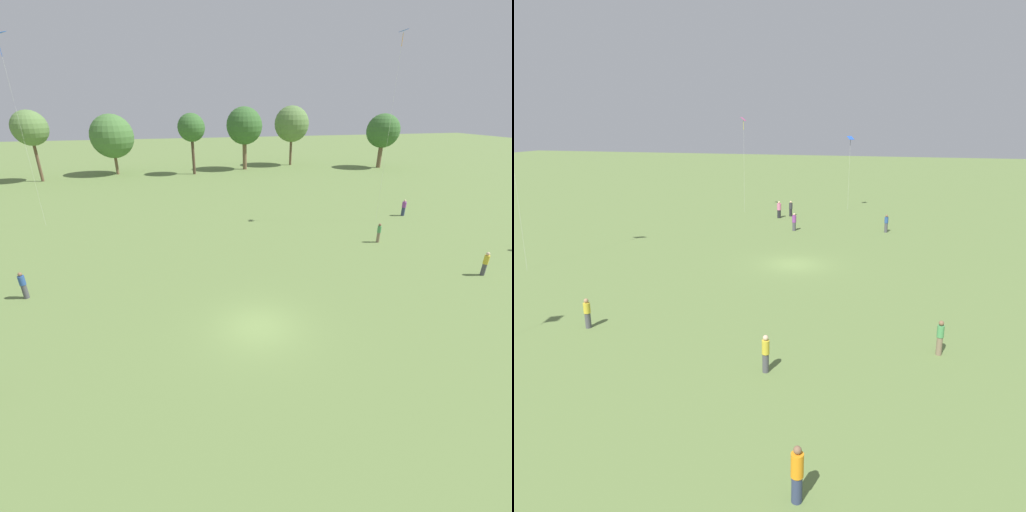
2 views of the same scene
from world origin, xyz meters
TOP-DOWN VIEW (x-y plane):
  - ground_plane at (0.00, 0.00)m, footprint 240.00×240.00m
  - person_0 at (13.06, 9.69)m, footprint 0.43×0.43m
  - person_2 at (-11.66, -2.53)m, footprint 0.43×0.43m
  - person_3 at (16.72, 2.32)m, footprint 0.45×0.45m
  - person_4 at (23.86, 5.20)m, footprint 0.43×0.43m
  - person_5 at (-19.08, -4.52)m, footprint 0.55×0.55m
  - person_6 at (-13.20, 6.29)m, footprint 0.45×0.45m
  - person_7 at (14.49, -7.98)m, footprint 0.45×0.45m
  - person_8 at (-17.74, -5.55)m, footprint 0.64×0.64m
  - kite_3 at (-24.75, 1.31)m, footprint 0.92×0.92m
  - kite_4 at (-20.40, -10.44)m, footprint 0.68×0.56m

SIDE VIEW (x-z plane):
  - ground_plane at x=0.00m, z-range 0.00..0.00m
  - person_7 at x=14.49m, z-range 0.00..1.63m
  - person_0 at x=13.06m, z-range 0.02..1.72m
  - person_5 at x=-19.08m, z-range -0.01..1.75m
  - person_2 at x=-11.66m, z-range -0.01..1.75m
  - person_6 at x=-13.20m, z-range 0.00..1.75m
  - person_3 at x=16.72m, z-range 0.01..1.74m
  - person_4 at x=23.86m, z-range 0.00..1.84m
  - person_8 at x=-17.74m, z-range -0.02..1.86m
  - kite_3 at x=-24.75m, z-range 3.77..12.53m
  - kite_4 at x=-20.40m, z-range 4.52..15.42m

